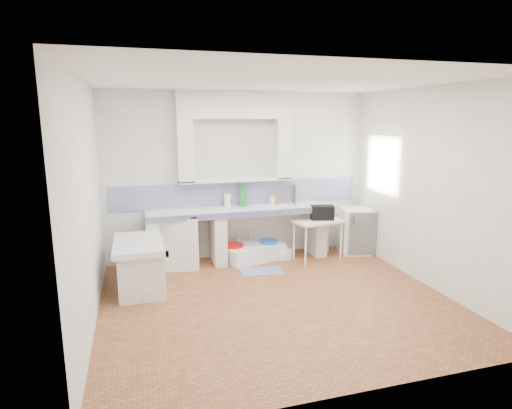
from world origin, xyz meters
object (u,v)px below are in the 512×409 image
object	(u,v)px
stove	(180,241)
sink	(254,253)
side_table	(318,240)
fridge	(355,230)

from	to	relation	value
stove	sink	world-z (taller)	stove
stove	side_table	bearing A→B (deg)	1.48
stove	sink	xyz separation A→B (m)	(1.23, -0.04, -0.30)
stove	side_table	size ratio (longest dim) A/B	1.03
sink	side_table	world-z (taller)	side_table
side_table	sink	bearing A→B (deg)	154.34
side_table	fridge	world-z (taller)	fridge
sink	side_table	bearing A→B (deg)	-32.08
sink	side_table	xyz separation A→B (m)	(1.05, -0.27, 0.22)
stove	side_table	xyz separation A→B (m)	(2.28, -0.30, -0.08)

